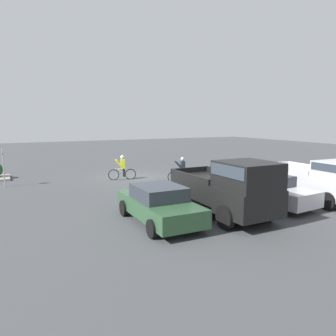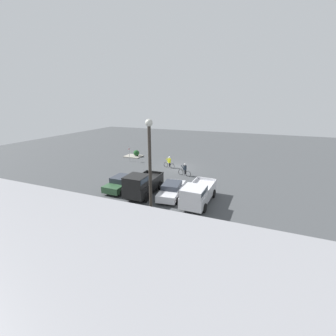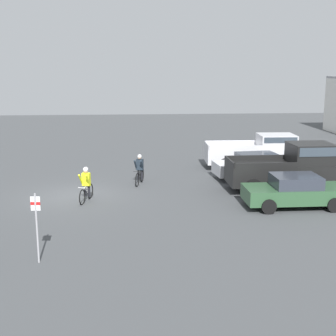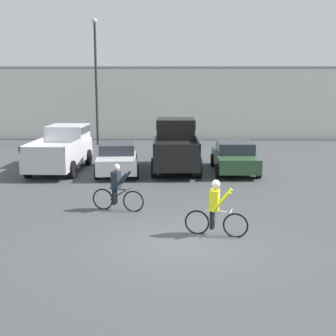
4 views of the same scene
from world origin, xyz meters
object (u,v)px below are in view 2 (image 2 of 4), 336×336
object	(u,v)px
lamppost	(150,189)
cyclist_0	(169,162)
pickup_truck_1	(142,184)
fire_lane_sign	(129,153)
shrub	(136,153)
sedan_0	(172,190)
cyclist_1	(185,170)
sedan_1	(122,183)
pickup_truck_0	(198,193)

from	to	relation	value
lamppost	cyclist_0	bearing A→B (deg)	-71.10
pickup_truck_1	fire_lane_sign	size ratio (longest dim) A/B	2.28
pickup_truck_1	lamppost	size ratio (longest dim) A/B	0.63
cyclist_0	shrub	bearing A→B (deg)	-27.75
pickup_truck_1	cyclist_0	distance (m)	10.05
sedan_0	shrub	xyz separation A→B (m)	(11.41, -13.05, -0.08)
lamppost	cyclist_1	bearing A→B (deg)	-78.52
cyclist_0	pickup_truck_1	bearing A→B (deg)	96.27
shrub	sedan_1	bearing A→B (deg)	113.64
sedan_1	lamppost	distance (m)	12.87
pickup_truck_1	cyclist_1	bearing A→B (deg)	-105.03
pickup_truck_1	fire_lane_sign	xyz separation A→B (m)	(8.07, -10.88, 0.15)
cyclist_0	lamppost	world-z (taller)	lamppost
pickup_truck_0	cyclist_0	size ratio (longest dim) A/B	3.10
lamppost	shrub	distance (m)	26.72
lamppost	shrub	world-z (taller)	lamppost
cyclist_0	sedan_0	bearing A→B (deg)	113.16
sedan_0	cyclist_1	size ratio (longest dim) A/B	2.73
cyclist_1	shrub	size ratio (longest dim) A/B	1.86
pickup_truck_0	pickup_truck_1	xyz separation A→B (m)	(5.58, 0.13, 0.16)
lamppost	pickup_truck_1	bearing A→B (deg)	-58.45
pickup_truck_1	cyclist_1	world-z (taller)	pickup_truck_1
sedan_0	sedan_1	world-z (taller)	sedan_1
sedan_0	fire_lane_sign	size ratio (longest dim) A/B	2.15
sedan_0	lamppost	distance (m)	10.54
sedan_1	lamppost	world-z (taller)	lamppost
sedan_0	pickup_truck_1	xyz separation A→B (m)	(2.79, 0.89, 0.52)
sedan_0	shrub	distance (m)	17.33
cyclist_1	lamppost	world-z (taller)	lamppost
sedan_1	cyclist_0	bearing A→B (deg)	-100.40
sedan_0	cyclist_0	distance (m)	9.89
cyclist_1	lamppost	bearing A→B (deg)	101.48
cyclist_0	shrub	world-z (taller)	cyclist_0
pickup_truck_0	sedan_0	size ratio (longest dim) A/B	1.12
sedan_0	fire_lane_sign	xyz separation A→B (m)	(10.87, -9.99, 0.67)
pickup_truck_0	cyclist_1	world-z (taller)	pickup_truck_0
cyclist_1	fire_lane_sign	bearing A→B (deg)	-18.85
pickup_truck_0	cyclist_1	bearing A→B (deg)	-63.91
pickup_truck_0	shrub	world-z (taller)	pickup_truck_0
cyclist_0	fire_lane_sign	bearing A→B (deg)	-7.31
sedan_0	shrub	bearing A→B (deg)	-48.84
cyclist_1	fire_lane_sign	xyz separation A→B (m)	(10.07, -3.44, 0.59)
cyclist_0	lamppost	bearing A→B (deg)	108.90
pickup_truck_1	fire_lane_sign	world-z (taller)	pickup_truck_1
fire_lane_sign	pickup_truck_0	bearing A→B (deg)	141.78
sedan_0	lamppost	world-z (taller)	lamppost
cyclist_1	sedan_0	bearing A→B (deg)	96.93
fire_lane_sign	lamppost	size ratio (longest dim) A/B	0.28
pickup_truck_0	sedan_1	world-z (taller)	pickup_truck_0
sedan_0	lamppost	size ratio (longest dim) A/B	0.60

